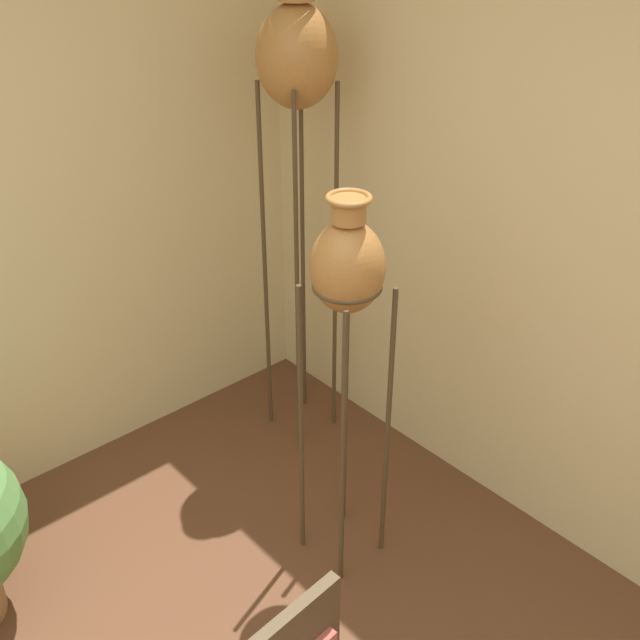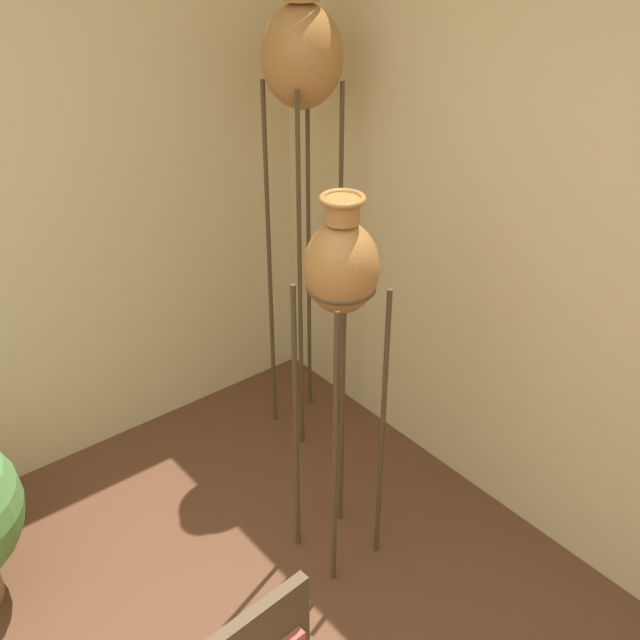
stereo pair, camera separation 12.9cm
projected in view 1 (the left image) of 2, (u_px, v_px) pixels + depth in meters
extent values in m
cylinder|color=#473823|center=(297.00, 289.00, 3.34)|extent=(0.02, 0.02, 1.75)
cylinder|color=#473823|center=(335.00, 273.00, 3.48)|extent=(0.02, 0.02, 1.75)
cylinder|color=#473823|center=(265.00, 272.00, 3.49)|extent=(0.02, 0.02, 1.75)
cylinder|color=#473823|center=(303.00, 257.00, 3.63)|extent=(0.02, 0.02, 1.75)
torus|color=#473823|center=(297.00, 81.00, 3.05)|extent=(0.24, 0.24, 0.02)
ellipsoid|color=#A87038|center=(297.00, 57.00, 3.00)|extent=(0.33, 0.33, 0.42)
cylinder|color=#473823|center=(343.00, 459.00, 2.73)|extent=(0.02, 0.02, 1.25)
cylinder|color=#473823|center=(388.00, 432.00, 2.87)|extent=(0.02, 0.02, 1.25)
cylinder|color=#473823|center=(301.00, 429.00, 2.88)|extent=(0.02, 0.02, 1.25)
cylinder|color=#473823|center=(345.00, 404.00, 3.02)|extent=(0.02, 0.02, 1.25)
torus|color=#473823|center=(347.00, 287.00, 2.56)|extent=(0.24, 0.24, 0.02)
ellipsoid|color=#A87038|center=(348.00, 267.00, 2.52)|extent=(0.26, 0.26, 0.33)
cylinder|color=#A87038|center=(349.00, 210.00, 2.42)|extent=(0.12, 0.12, 0.08)
torus|color=#A87038|center=(349.00, 198.00, 2.40)|extent=(0.15, 0.15, 0.02)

